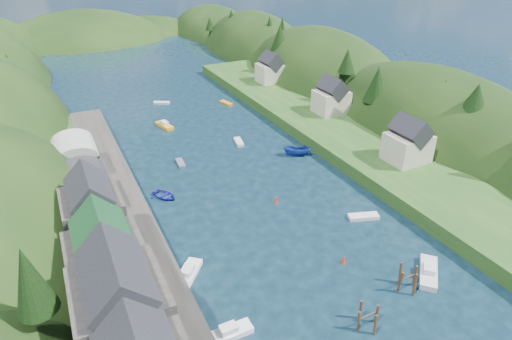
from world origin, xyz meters
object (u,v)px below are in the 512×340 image
piling_cluster_near (368,319)px  channel_buoy_near (344,260)px  channel_buoy_far (276,200)px  piling_cluster_far (407,280)px

piling_cluster_near → channel_buoy_near: piling_cluster_near is taller
channel_buoy_near → channel_buoy_far: (-0.87, 16.72, 0.00)m
piling_cluster_far → channel_buoy_far: 24.38m
channel_buoy_far → piling_cluster_far: bearing=-78.6°
piling_cluster_near → channel_buoy_far: 26.50m
piling_cluster_near → channel_buoy_near: (4.04, 9.59, -0.58)m
channel_buoy_far → channel_buoy_near: bearing=-87.0°
piling_cluster_near → channel_buoy_far: bearing=83.1°
piling_cluster_far → channel_buoy_near: bearing=118.9°
piling_cluster_far → channel_buoy_near: size_ratio=3.32×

